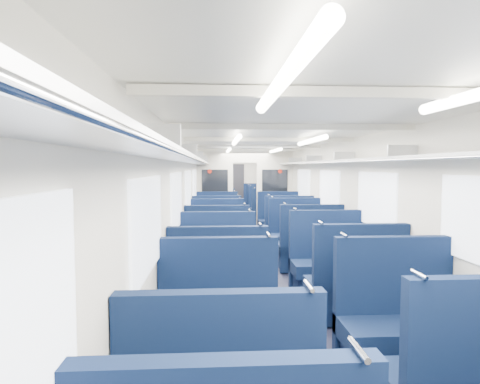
{
  "coord_description": "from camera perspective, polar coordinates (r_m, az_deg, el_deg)",
  "views": [
    {
      "loc": [
        -0.85,
        -8.33,
        1.87
      ],
      "look_at": [
        -0.15,
        3.23,
        1.15
      ],
      "focal_mm": 29.91,
      "sensor_mm": 36.0,
      "label": 1
    }
  ],
  "objects": [
    {
      "name": "seat_22",
      "position": [
        13.62,
        -3.38,
        -2.7
      ],
      "size": [
        1.12,
        0.62,
        1.25
      ],
      "color": "#0C1A3A",
      "rests_on": "floor"
    },
    {
      "name": "seat_20",
      "position": [
        12.5,
        -3.37,
        -3.26
      ],
      "size": [
        1.12,
        0.62,
        1.25
      ],
      "color": "#0C1A3A",
      "rests_on": "floor"
    },
    {
      "name": "luggage_rack_right",
      "position": [
        8.59,
        10.45,
        4.19
      ],
      "size": [
        0.36,
        17.4,
        0.18
      ],
      "color": "#B2B5BA",
      "rests_on": "wall_right"
    },
    {
      "name": "windows",
      "position": [
        7.94,
        2.68,
        0.3
      ],
      "size": [
        2.78,
        15.6,
        0.75
      ],
      "color": "white",
      "rests_on": "wall_left"
    },
    {
      "name": "seat_19",
      "position": [
        10.73,
        5.58,
        -4.41
      ],
      "size": [
        1.12,
        0.62,
        1.25
      ],
      "color": "#0C1A3A",
      "rests_on": "floor"
    },
    {
      "name": "seat_24",
      "position": [
        14.88,
        -3.39,
        -2.17
      ],
      "size": [
        1.12,
        0.62,
        1.25
      ],
      "color": "#0C1A3A",
      "rests_on": "floor"
    },
    {
      "name": "seat_10",
      "position": [
        5.9,
        -3.23,
        -11.05
      ],
      "size": [
        1.12,
        0.62,
        1.25
      ],
      "color": "#0C1A3A",
      "rests_on": "floor"
    },
    {
      "name": "seat_11",
      "position": [
        6.24,
        12.46,
        -10.31
      ],
      "size": [
        1.12,
        0.62,
        1.25
      ],
      "color": "#0C1A3A",
      "rests_on": "floor"
    },
    {
      "name": "dado_left",
      "position": [
        8.49,
        -7.09,
        -6.79
      ],
      "size": [
        0.03,
        17.9,
        0.7
      ],
      "primitive_type": "cube",
      "color": "black",
      "rests_on": "floor"
    },
    {
      "name": "seat_6",
      "position": [
        3.86,
        -3.08,
        -19.13
      ],
      "size": [
        1.12,
        0.62,
        1.25
      ],
      "color": "#0C1A3A",
      "rests_on": "floor"
    },
    {
      "name": "seat_8",
      "position": [
        4.79,
        -3.17,
        -14.52
      ],
      "size": [
        1.12,
        0.62,
        1.25
      ],
      "color": "#0C1A3A",
      "rests_on": "floor"
    },
    {
      "name": "wall_right",
      "position": [
        8.66,
        11.59,
        -1.12
      ],
      "size": [
        0.02,
        18.0,
        2.35
      ],
      "primitive_type": "cube",
      "color": "beige",
      "rests_on": "floor"
    },
    {
      "name": "seat_26",
      "position": [
        15.88,
        -3.39,
        -1.8
      ],
      "size": [
        1.12,
        0.62,
        1.25
      ],
      "color": "#0C1A3A",
      "rests_on": "floor"
    },
    {
      "name": "seat_23",
      "position": [
        13.78,
        3.55,
        -2.63
      ],
      "size": [
        1.12,
        0.62,
        1.25
      ],
      "color": "#0C1A3A",
      "rests_on": "floor"
    },
    {
      "name": "ceiling",
      "position": [
        8.39,
        2.36,
        6.83
      ],
      "size": [
        2.8,
        18.0,
        0.01
      ],
      "primitive_type": "cube",
      "color": "white",
      "rests_on": "wall_left"
    },
    {
      "name": "seat_18",
      "position": [
        10.63,
        -3.35,
        -4.47
      ],
      "size": [
        1.12,
        0.62,
        1.25
      ],
      "color": "#0C1A3A",
      "rests_on": "floor"
    },
    {
      "name": "luggage_rack_left",
      "position": [
        8.34,
        -5.99,
        4.25
      ],
      "size": [
        0.36,
        17.4,
        0.18
      ],
      "color": "#B2B5BA",
      "rests_on": "wall_left"
    },
    {
      "name": "dado_right",
      "position": [
        8.76,
        11.43,
        -6.5
      ],
      "size": [
        0.03,
        17.9,
        0.7
      ],
      "primitive_type": "cube",
      "color": "black",
      "rests_on": "floor"
    },
    {
      "name": "seat_16",
      "position": [
        9.4,
        -3.33,
        -5.54
      ],
      "size": [
        1.12,
        0.62,
        1.25
      ],
      "color": "#0C1A3A",
      "rests_on": "floor"
    },
    {
      "name": "end_door",
      "position": [
        17.32,
        -0.66,
        0.69
      ],
      "size": [
        0.75,
        0.06,
        2.0
      ],
      "primitive_type": "cube",
      "color": "black",
      "rests_on": "floor"
    },
    {
      "name": "seat_15",
      "position": [
        8.52,
        8.0,
        -6.52
      ],
      "size": [
        1.12,
        0.62,
        1.25
      ],
      "color": "#0C1A3A",
      "rests_on": "floor"
    },
    {
      "name": "seat_27",
      "position": [
        15.98,
        2.57,
        -1.77
      ],
      "size": [
        1.12,
        0.62,
        1.25
      ],
      "color": "#0C1A3A",
      "rests_on": "floor"
    },
    {
      "name": "wall_far",
      "position": [
        17.37,
        -0.67,
        1.28
      ],
      "size": [
        2.8,
        0.02,
        2.35
      ],
      "primitive_type": "cube",
      "color": "beige",
      "rests_on": "floor"
    },
    {
      "name": "seat_12",
      "position": [
        7.16,
        -3.28,
        -8.43
      ],
      "size": [
        1.12,
        0.62,
        1.25
      ],
      "color": "#0C1A3A",
      "rests_on": "floor"
    },
    {
      "name": "ceiling_fittings",
      "position": [
        8.13,
        2.54,
        6.51
      ],
      "size": [
        2.7,
        16.06,
        0.11
      ],
      "color": "beige",
      "rests_on": "ceiling"
    },
    {
      "name": "floor",
      "position": [
        8.58,
        2.32,
        -9.03
      ],
      "size": [
        2.8,
        18.0,
        0.01
      ],
      "primitive_type": "cube",
      "color": "black",
      "rests_on": "ground"
    },
    {
      "name": "seat_14",
      "position": [
        8.26,
        -3.31,
        -6.81
      ],
      "size": [
        1.12,
        0.62,
        1.25
      ],
      "color": "#0C1A3A",
      "rests_on": "floor"
    },
    {
      "name": "bulkhead",
      "position": [
        11.68,
        0.7,
        0.44
      ],
      "size": [
        2.8,
        0.1,
        2.35
      ],
      "color": "beige",
      "rests_on": "floor"
    },
    {
      "name": "seat_25",
      "position": [
        14.96,
        2.99,
        -2.13
      ],
      "size": [
        1.12,
        0.62,
        1.25
      ],
      "color": "#0C1A3A",
      "rests_on": "floor"
    },
    {
      "name": "wall_left",
      "position": [
        8.38,
        -7.23,
        -1.23
      ],
      "size": [
        0.02,
        18.0,
        2.35
      ],
      "primitive_type": "cube",
      "color": "beige",
      "rests_on": "floor"
    },
    {
      "name": "seat_17",
      "position": [
        9.45,
        6.83,
        -5.51
      ],
      "size": [
        1.12,
        0.62,
        1.25
      ],
      "color": "#0C1A3A",
      "rests_on": "floor"
    },
    {
      "name": "seat_7",
      "position": [
        4.16,
        21.71,
        -17.68
      ],
      "size": [
        1.12,
        0.62,
        1.25
      ],
      "color": "#0C1A3A",
      "rests_on": "floor"
    },
    {
      "name": "seat_13",
      "position": [
        7.37,
        9.86,
        -8.12
      ],
      "size": [
        1.12,
        0.62,
        1.25
      ],
      "color": "#0C1A3A",
      "rests_on": "floor"
    },
    {
      "name": "seat_9",
      "position": [
        5.16,
        16.12,
        -13.32
      ],
      "size": [
        1.12,
        0.62,
        1.25
      ],
      "color": "#0C1A3A",
      "rests_on": "floor"
    },
    {
      "name": "seat_21",
      "position": [
        12.7,
        4.15,
        -3.16
      ],
      "size": [
        1.12,
        0.62,
        1.25
      ],
      "color": "#0C1A3A",
      "rests_on": "floor"
    }
  ]
}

